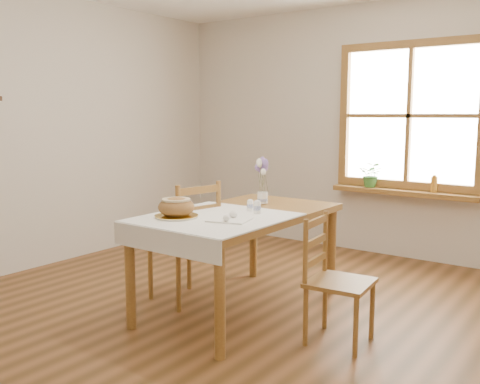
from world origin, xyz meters
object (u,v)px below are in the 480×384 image
object	(u,v)px
flower_vase	(262,199)
bread_plate	(176,216)
chair_left	(184,241)
dining_table	(240,223)
chair_right	(340,281)

from	to	relation	value
flower_vase	bread_plate	bearing A→B (deg)	-99.79
chair_left	flower_vase	world-z (taller)	chair_left
dining_table	bread_plate	world-z (taller)	bread_plate
chair_right	chair_left	bearing A→B (deg)	84.36
chair_left	bread_plate	distance (m)	0.55
chair_left	bread_plate	xyz separation A→B (m)	(0.28, -0.38, 0.29)
dining_table	chair_left	size ratio (longest dim) A/B	1.67
bread_plate	flower_vase	size ratio (longest dim) A/B	3.21
chair_right	flower_vase	xyz separation A→B (m)	(-0.92, 0.48, 0.38)
chair_left	bread_plate	world-z (taller)	chair_left
dining_table	chair_right	world-z (taller)	chair_right
chair_right	flower_vase	size ratio (longest dim) A/B	9.02
dining_table	bread_plate	size ratio (longest dim) A/B	5.46
chair_left	chair_right	xyz separation A→B (m)	(1.35, -0.01, -0.07)
chair_right	dining_table	bearing A→B (deg)	78.31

